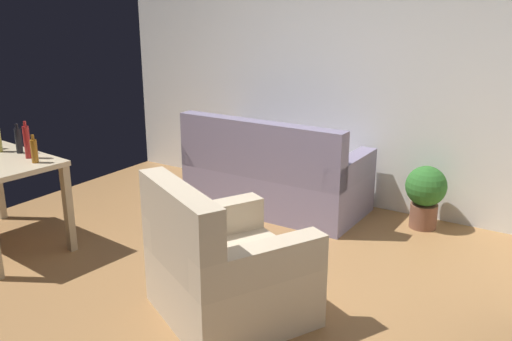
% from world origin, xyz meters
% --- Properties ---
extents(ground_plane, '(5.20, 4.40, 0.02)m').
position_xyz_m(ground_plane, '(0.00, 0.00, -0.01)').
color(ground_plane, '#9E7042').
extents(wall_rear, '(5.20, 0.10, 2.70)m').
position_xyz_m(wall_rear, '(0.00, 2.20, 1.35)').
color(wall_rear, white).
rests_on(wall_rear, ground_plane).
extents(couch, '(1.70, 0.84, 0.92)m').
position_xyz_m(couch, '(-0.39, 1.59, 0.31)').
color(couch, gray).
rests_on(couch, ground_plane).
extents(potted_plant, '(0.36, 0.36, 0.57)m').
position_xyz_m(potted_plant, '(0.99, 1.90, 0.33)').
color(potted_plant, brown).
rests_on(potted_plant, ground_plane).
extents(armchair, '(1.18, 1.16, 0.92)m').
position_xyz_m(armchair, '(0.32, -0.24, 0.32)').
color(armchair, beige).
rests_on(armchair, ground_plane).
extents(bottle_dark, '(0.05, 0.05, 0.24)m').
position_xyz_m(bottle_dark, '(-1.78, -0.16, 0.87)').
color(bottle_dark, black).
rests_on(bottle_dark, desk).
extents(bottle_red, '(0.05, 0.05, 0.30)m').
position_xyz_m(bottle_red, '(-1.58, -0.21, 0.89)').
color(bottle_red, '#AD2323').
rests_on(bottle_red, desk).
extents(bottle_amber, '(0.05, 0.05, 0.22)m').
position_xyz_m(bottle_amber, '(-1.42, -0.27, 0.85)').
color(bottle_amber, '#9E6019').
rests_on(bottle_amber, desk).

